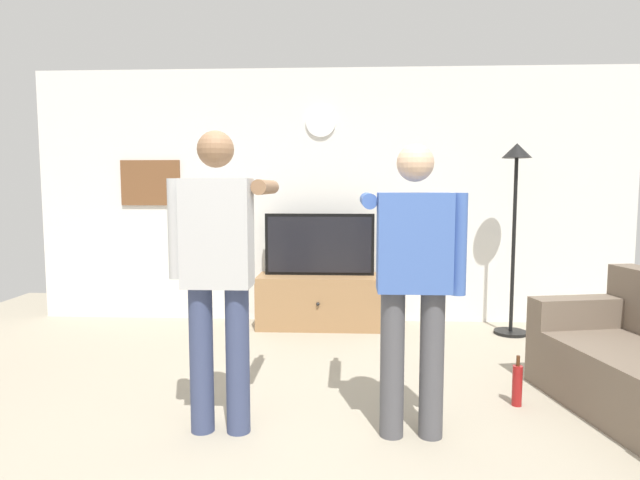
% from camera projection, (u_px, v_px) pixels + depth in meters
% --- Properties ---
extents(ground_plane, '(8.40, 8.40, 0.00)m').
position_uv_depth(ground_plane, '(315.00, 446.00, 3.06)').
color(ground_plane, '#9E937F').
extents(back_wall, '(6.40, 0.10, 2.70)m').
position_uv_depth(back_wall, '(332.00, 196.00, 5.85)').
color(back_wall, silver).
rests_on(back_wall, ground_plane).
extents(tv_stand, '(1.27, 0.51, 0.54)m').
position_uv_depth(tv_stand, '(319.00, 301.00, 5.62)').
color(tv_stand, '#997047').
rests_on(tv_stand, ground_plane).
extents(television, '(1.13, 0.07, 0.64)m').
position_uv_depth(television, '(320.00, 244.00, 5.61)').
color(television, black).
rests_on(television, tv_stand).
extents(wall_clock, '(0.32, 0.03, 0.32)m').
position_uv_depth(wall_clock, '(321.00, 122.00, 5.72)').
color(wall_clock, white).
extents(framed_picture, '(0.65, 0.04, 0.49)m').
position_uv_depth(framed_picture, '(151.00, 183.00, 5.89)').
color(framed_picture, brown).
extents(floor_lamp, '(0.32, 0.32, 1.87)m').
position_uv_depth(floor_lamp, '(515.00, 199.00, 5.24)').
color(floor_lamp, black).
rests_on(floor_lamp, ground_plane).
extents(person_standing_nearer_lamp, '(0.57, 0.78, 1.77)m').
position_uv_depth(person_standing_nearer_lamp, '(218.00, 265.00, 3.16)').
color(person_standing_nearer_lamp, '#384266').
rests_on(person_standing_nearer_lamp, ground_plane).
extents(person_standing_nearer_couch, '(0.59, 0.78, 1.69)m').
position_uv_depth(person_standing_nearer_couch, '(413.00, 274.00, 3.10)').
color(person_standing_nearer_couch, '#4C4C51').
rests_on(person_standing_nearer_couch, ground_plane).
extents(beverage_bottle, '(0.07, 0.07, 0.34)m').
position_uv_depth(beverage_bottle, '(517.00, 385.00, 3.61)').
color(beverage_bottle, maroon).
rests_on(beverage_bottle, ground_plane).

